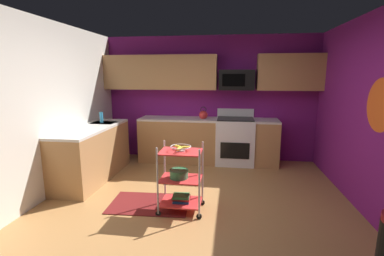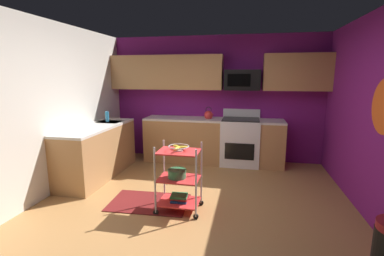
{
  "view_description": "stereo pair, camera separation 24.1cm",
  "coord_description": "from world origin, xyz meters",
  "px_view_note": "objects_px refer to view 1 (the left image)",
  "views": [
    {
      "loc": [
        0.47,
        -3.47,
        1.8
      ],
      "look_at": [
        -0.08,
        0.38,
        1.05
      ],
      "focal_mm": 25.81,
      "sensor_mm": 36.0,
      "label": 1
    },
    {
      "loc": [
        0.71,
        -3.43,
        1.8
      ],
      "look_at": [
        -0.08,
        0.38,
        1.05
      ],
      "focal_mm": 25.81,
      "sensor_mm": 36.0,
      "label": 2
    }
  ],
  "objects_px": {
    "oven_range": "(235,140)",
    "book_stack": "(181,198)",
    "fruit_bowl": "(181,148)",
    "microwave": "(237,80)",
    "rolling_cart": "(181,178)",
    "mixing_bowl_large": "(179,174)",
    "dish_soap_bottle": "(101,117)",
    "kettle": "(203,115)"
  },
  "relations": [
    {
      "from": "dish_soap_bottle",
      "to": "microwave",
      "type": "bearing_deg",
      "value": 19.68
    },
    {
      "from": "oven_range",
      "to": "microwave",
      "type": "bearing_deg",
      "value": 90.26
    },
    {
      "from": "microwave",
      "to": "oven_range",
      "type": "bearing_deg",
      "value": -89.74
    },
    {
      "from": "fruit_bowl",
      "to": "kettle",
      "type": "xyz_separation_m",
      "value": [
        0.07,
        2.17,
        0.12
      ]
    },
    {
      "from": "microwave",
      "to": "mixing_bowl_large",
      "type": "distance_m",
      "value": 2.68
    },
    {
      "from": "book_stack",
      "to": "dish_soap_bottle",
      "type": "height_order",
      "value": "dish_soap_bottle"
    },
    {
      "from": "rolling_cart",
      "to": "fruit_bowl",
      "type": "distance_m",
      "value": 0.42
    },
    {
      "from": "fruit_bowl",
      "to": "oven_range",
      "type": "bearing_deg",
      "value": 71.58
    },
    {
      "from": "microwave",
      "to": "book_stack",
      "type": "relative_size",
      "value": 2.83
    },
    {
      "from": "mixing_bowl_large",
      "to": "dish_soap_bottle",
      "type": "relative_size",
      "value": 1.26
    },
    {
      "from": "rolling_cart",
      "to": "mixing_bowl_large",
      "type": "xyz_separation_m",
      "value": [
        -0.03,
        0.0,
        0.07
      ]
    },
    {
      "from": "book_stack",
      "to": "fruit_bowl",
      "type": "bearing_deg",
      "value": 90.0
    },
    {
      "from": "oven_range",
      "to": "book_stack",
      "type": "height_order",
      "value": "oven_range"
    },
    {
      "from": "book_stack",
      "to": "kettle",
      "type": "bearing_deg",
      "value": 88.11
    },
    {
      "from": "microwave",
      "to": "rolling_cart",
      "type": "distance_m",
      "value": 2.7
    },
    {
      "from": "microwave",
      "to": "book_stack",
      "type": "height_order",
      "value": "microwave"
    },
    {
      "from": "fruit_bowl",
      "to": "mixing_bowl_large",
      "type": "bearing_deg",
      "value": -180.0
    },
    {
      "from": "oven_range",
      "to": "dish_soap_bottle",
      "type": "height_order",
      "value": "dish_soap_bottle"
    },
    {
      "from": "rolling_cart",
      "to": "mixing_bowl_large",
      "type": "distance_m",
      "value": 0.07
    },
    {
      "from": "rolling_cart",
      "to": "book_stack",
      "type": "xyz_separation_m",
      "value": [
        0.0,
        0.0,
        -0.28
      ]
    },
    {
      "from": "book_stack",
      "to": "oven_range",
      "type": "bearing_deg",
      "value": 71.58
    },
    {
      "from": "mixing_bowl_large",
      "to": "dish_soap_bottle",
      "type": "height_order",
      "value": "dish_soap_bottle"
    },
    {
      "from": "oven_range",
      "to": "microwave",
      "type": "distance_m",
      "value": 1.23
    },
    {
      "from": "oven_range",
      "to": "mixing_bowl_large",
      "type": "distance_m",
      "value": 2.3
    },
    {
      "from": "rolling_cart",
      "to": "kettle",
      "type": "bearing_deg",
      "value": 88.11
    },
    {
      "from": "oven_range",
      "to": "book_stack",
      "type": "distance_m",
      "value": 2.31
    },
    {
      "from": "fruit_bowl",
      "to": "kettle",
      "type": "relative_size",
      "value": 1.03
    },
    {
      "from": "oven_range",
      "to": "book_stack",
      "type": "bearing_deg",
      "value": -108.42
    },
    {
      "from": "oven_range",
      "to": "dish_soap_bottle",
      "type": "xyz_separation_m",
      "value": [
        -2.48,
        -0.78,
        0.54
      ]
    },
    {
      "from": "oven_range",
      "to": "fruit_bowl",
      "type": "height_order",
      "value": "oven_range"
    },
    {
      "from": "dish_soap_bottle",
      "to": "book_stack",
      "type": "bearing_deg",
      "value": -38.35
    },
    {
      "from": "fruit_bowl",
      "to": "mixing_bowl_large",
      "type": "height_order",
      "value": "fruit_bowl"
    },
    {
      "from": "mixing_bowl_large",
      "to": "kettle",
      "type": "relative_size",
      "value": 0.95
    },
    {
      "from": "oven_range",
      "to": "fruit_bowl",
      "type": "xyz_separation_m",
      "value": [
        -0.72,
        -2.18,
        0.4
      ]
    },
    {
      "from": "book_stack",
      "to": "dish_soap_bottle",
      "type": "bearing_deg",
      "value": 141.65
    },
    {
      "from": "microwave",
      "to": "mixing_bowl_large",
      "type": "xyz_separation_m",
      "value": [
        -0.75,
        -2.28,
        -1.18
      ]
    },
    {
      "from": "microwave",
      "to": "kettle",
      "type": "distance_m",
      "value": 0.97
    },
    {
      "from": "fruit_bowl",
      "to": "kettle",
      "type": "bearing_deg",
      "value": 88.11
    },
    {
      "from": "microwave",
      "to": "kettle",
      "type": "xyz_separation_m",
      "value": [
        -0.65,
        -0.11,
        -0.7
      ]
    },
    {
      "from": "oven_range",
      "to": "book_stack",
      "type": "relative_size",
      "value": 4.45
    },
    {
      "from": "microwave",
      "to": "fruit_bowl",
      "type": "relative_size",
      "value": 2.57
    },
    {
      "from": "fruit_bowl",
      "to": "dish_soap_bottle",
      "type": "relative_size",
      "value": 1.36
    }
  ]
}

